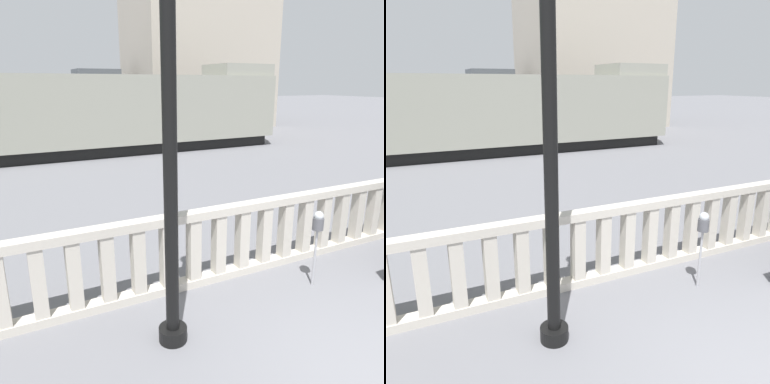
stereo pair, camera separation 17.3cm
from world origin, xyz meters
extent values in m
cube|color=#BCB5A8|center=(0.00, 3.07, 0.07)|extent=(15.67, 0.24, 0.14)
cube|color=#BCB5A8|center=(0.00, 3.07, 1.28)|extent=(15.67, 0.24, 0.14)
cube|color=#BCB5A8|center=(-3.44, 3.07, 0.67)|extent=(0.20, 0.20, 1.07)
cube|color=#BCB5A8|center=(-2.95, 3.07, 0.67)|extent=(0.20, 0.20, 1.07)
cube|color=#BCB5A8|center=(-2.46, 3.07, 0.67)|extent=(0.20, 0.20, 1.07)
cube|color=#BCB5A8|center=(-1.96, 3.07, 0.67)|extent=(0.20, 0.20, 1.07)
cube|color=#BCB5A8|center=(-1.47, 3.07, 0.67)|extent=(0.20, 0.20, 1.07)
cube|color=#BCB5A8|center=(-0.98, 3.07, 0.67)|extent=(0.20, 0.20, 1.07)
cube|color=#BCB5A8|center=(-0.49, 3.07, 0.67)|extent=(0.20, 0.20, 1.07)
cube|color=#BCB5A8|center=(0.00, 3.07, 0.67)|extent=(0.20, 0.20, 1.07)
cube|color=#BCB5A8|center=(0.49, 3.07, 0.67)|extent=(0.20, 0.20, 1.07)
cube|color=#BCB5A8|center=(0.98, 3.07, 0.67)|extent=(0.20, 0.20, 1.07)
cube|color=#BCB5A8|center=(1.47, 3.07, 0.67)|extent=(0.20, 0.20, 1.07)
cube|color=#BCB5A8|center=(1.96, 3.07, 0.67)|extent=(0.20, 0.20, 1.07)
cube|color=#BCB5A8|center=(2.46, 3.07, 0.67)|extent=(0.20, 0.20, 1.07)
cube|color=#BCB5A8|center=(2.95, 3.07, 0.67)|extent=(0.20, 0.20, 1.07)
cube|color=#BCB5A8|center=(3.44, 3.07, 0.67)|extent=(0.20, 0.20, 1.07)
cylinder|color=black|center=(-1.89, 1.90, 0.10)|extent=(0.39, 0.39, 0.20)
cylinder|color=black|center=(-1.89, 1.90, 2.48)|extent=(0.18, 0.18, 4.57)
cylinder|color=#99999E|center=(0.87, 2.15, 0.51)|extent=(0.04, 0.04, 1.03)
cylinder|color=#4C4C51|center=(0.87, 2.15, 1.13)|extent=(0.18, 0.18, 0.21)
sphere|color=#B2B7BC|center=(0.87, 2.15, 1.28)|extent=(0.16, 0.16, 0.16)
cube|color=gray|center=(8.39, 16.23, 4.05)|extent=(3.00, 2.75, 0.60)
cube|color=#4C5156|center=(2.79, 25.96, 4.01)|extent=(3.00, 2.65, 0.60)
cube|color=#ADA393|center=(10.82, 25.70, 6.12)|extent=(10.42, 7.36, 12.24)
camera|label=1|loc=(-3.61, -2.09, 3.38)|focal=35.00mm
camera|label=2|loc=(-3.45, -2.17, 3.38)|focal=35.00mm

